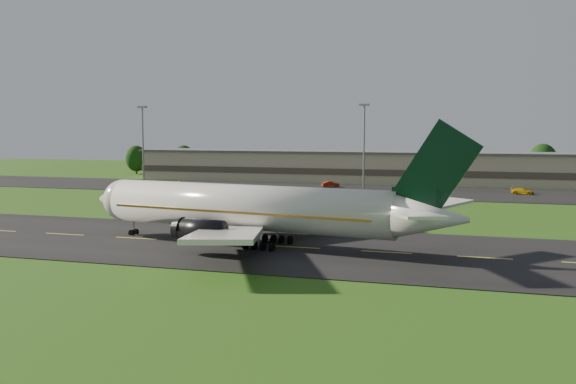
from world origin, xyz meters
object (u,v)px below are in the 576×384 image
(service_vehicle_b, at_px, (331,184))
(service_vehicle_d, at_px, (523,191))
(airliner, at_px, (253,209))
(service_vehicle_a, at_px, (179,183))
(light_mast_west, at_px, (143,135))
(light_mast_centre, at_px, (364,135))
(terminal, at_px, (380,168))
(service_vehicle_c, at_px, (417,191))

(service_vehicle_b, xyz_separation_m, service_vehicle_d, (44.12, -4.77, -0.01))
(airliner, xyz_separation_m, service_vehicle_b, (-8.37, 78.98, -3.86))
(service_vehicle_b, bearing_deg, service_vehicle_a, 73.20)
(light_mast_west, height_order, light_mast_centre, same)
(service_vehicle_a, height_order, service_vehicle_d, service_vehicle_d)
(terminal, xyz_separation_m, service_vehicle_b, (-9.35, -17.32, -3.19))
(light_mast_west, bearing_deg, service_vehicle_a, -30.37)
(service_vehicle_b, height_order, service_vehicle_d, service_vehicle_b)
(light_mast_centre, bearing_deg, service_vehicle_b, -171.86)
(airliner, xyz_separation_m, service_vehicle_d, (35.76, 74.21, -3.87))
(light_mast_west, relative_size, service_vehicle_b, 4.76)
(light_mast_west, height_order, service_vehicle_d, light_mast_west)
(light_mast_centre, relative_size, service_vehicle_b, 4.76)
(light_mast_west, xyz_separation_m, service_vehicle_b, (52.05, -1.14, -11.93))
(service_vehicle_d, bearing_deg, service_vehicle_b, 102.47)
(service_vehicle_c, height_order, service_vehicle_d, service_vehicle_d)
(terminal, relative_size, service_vehicle_a, 39.83)
(airliner, xyz_separation_m, light_mast_west, (-60.42, 80.12, 8.08))
(service_vehicle_a, height_order, service_vehicle_c, service_vehicle_a)
(terminal, bearing_deg, service_vehicle_c, -65.25)
(terminal, xyz_separation_m, service_vehicle_a, (-46.74, -24.77, -3.27))
(light_mast_west, distance_m, service_vehicle_c, 75.71)
(terminal, distance_m, service_vehicle_a, 53.00)
(light_mast_centre, height_order, service_vehicle_b, light_mast_centre)
(service_vehicle_a, xyz_separation_m, service_vehicle_b, (37.39, 7.45, 0.08))
(terminal, height_order, service_vehicle_b, terminal)
(service_vehicle_d, bearing_deg, light_mast_west, 105.12)
(terminal, relative_size, light_mast_west, 7.13)
(airliner, height_order, light_mast_centre, light_mast_centre)
(light_mast_west, xyz_separation_m, service_vehicle_a, (14.66, -8.59, -12.02))
(light_mast_centre, relative_size, service_vehicle_d, 4.27)
(service_vehicle_a, bearing_deg, light_mast_west, 137.88)
(airliner, bearing_deg, light_mast_west, 134.93)
(airliner, xyz_separation_m, terminal, (0.99, 96.30, -0.67))
(terminal, height_order, light_mast_west, light_mast_west)
(airliner, bearing_deg, terminal, 97.32)
(terminal, distance_m, light_mast_centre, 18.45)
(service_vehicle_a, bearing_deg, service_vehicle_c, -14.08)
(service_vehicle_c, bearing_deg, light_mast_west, -154.83)
(service_vehicle_c, bearing_deg, light_mast_centre, 175.35)
(light_mast_west, relative_size, service_vehicle_c, 4.56)
(terminal, distance_m, service_vehicle_b, 19.94)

